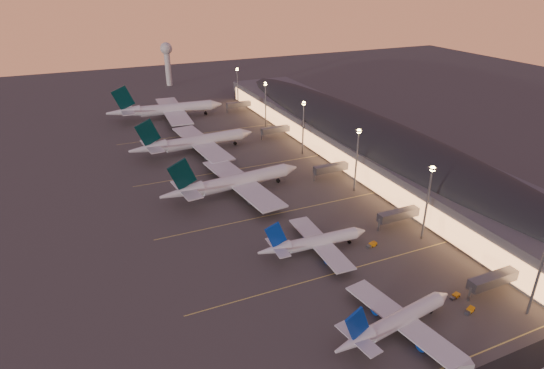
% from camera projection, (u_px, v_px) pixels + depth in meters
% --- Properties ---
extents(ground, '(700.00, 700.00, 0.00)m').
position_uv_depth(ground, '(327.00, 264.00, 136.61)').
color(ground, '#423F3D').
extents(airliner_narrow_south, '(37.90, 34.18, 13.54)m').
position_uv_depth(airliner_narrow_south, '(396.00, 321.00, 109.11)').
color(airliner_narrow_south, silver).
rests_on(airliner_narrow_south, ground).
extents(airliner_narrow_north, '(37.18, 33.17, 13.30)m').
position_uv_depth(airliner_narrow_north, '(314.00, 242.00, 141.40)').
color(airliner_narrow_north, silver).
rests_on(airliner_narrow_north, ground).
extents(airliner_wide_near, '(59.36, 54.43, 18.99)m').
position_uv_depth(airliner_wide_near, '(234.00, 182.00, 178.63)').
color(airliner_wide_near, silver).
rests_on(airliner_wide_near, ground).
extents(airliner_wide_mid, '(62.61, 57.26, 20.02)m').
position_uv_depth(airliner_wide_mid, '(194.00, 142.00, 220.26)').
color(airliner_wide_mid, silver).
rests_on(airliner_wide_mid, ground).
extents(airliner_wide_far, '(68.44, 62.37, 21.91)m').
position_uv_depth(airliner_wide_far, '(166.00, 109.00, 271.53)').
color(airliner_wide_far, silver).
rests_on(airliner_wide_far, ground).
extents(terminal_building, '(56.35, 255.00, 17.46)m').
position_uv_depth(terminal_building, '(363.00, 137.00, 215.76)').
color(terminal_building, '#4E4E53').
rests_on(terminal_building, ground).
extents(light_masts, '(2.20, 217.20, 25.90)m').
position_uv_depth(light_masts, '(325.00, 131.00, 196.33)').
color(light_masts, slate).
rests_on(light_masts, ground).
extents(radar_tower, '(9.00, 9.00, 32.50)m').
position_uv_depth(radar_tower, '(167.00, 57.00, 346.40)').
color(radar_tower, silver).
rests_on(radar_tower, ground).
extents(lane_markings, '(90.00, 180.36, 0.00)m').
position_uv_depth(lane_markings, '(273.00, 207.00, 169.73)').
color(lane_markings, '#D8C659').
rests_on(lane_markings, ground).
extents(baggage_tug_a, '(3.58, 2.37, 0.99)m').
position_uv_depth(baggage_tug_a, '(470.00, 310.00, 117.21)').
color(baggage_tug_a, orange).
rests_on(baggage_tug_a, ground).
extents(baggage_tug_b, '(3.45, 2.09, 0.96)m').
position_uv_depth(baggage_tug_b, '(455.00, 296.00, 122.40)').
color(baggage_tug_b, orange).
rests_on(baggage_tug_b, ground).
extents(baggage_tug_c, '(3.96, 2.24, 1.11)m').
position_uv_depth(baggage_tug_c, '(372.00, 245.00, 145.47)').
color(baggage_tug_c, orange).
rests_on(baggage_tug_c, ground).
extents(catering_truck_a, '(5.68, 3.55, 2.99)m').
position_uv_depth(catering_truck_a, '(462.00, 367.00, 99.02)').
color(catering_truck_a, silver).
rests_on(catering_truck_a, ground).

